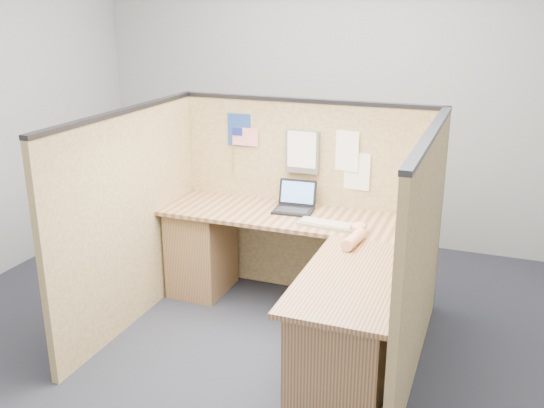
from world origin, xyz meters
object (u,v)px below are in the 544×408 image
at_px(laptop, 296,203).
at_px(mouse, 359,230).
at_px(l_desk, 298,282).
at_px(keyboard, 328,225).

distance_m(laptop, mouse, 0.64).
bearing_deg(l_desk, mouse, 27.81).
distance_m(laptop, keyboard, 0.43).
distance_m(l_desk, laptop, 0.67).
relative_size(l_desk, mouse, 16.97).
xyz_separation_m(keyboard, mouse, (0.23, -0.06, 0.01)).
height_order(keyboard, mouse, mouse).
relative_size(l_desk, keyboard, 4.47).
bearing_deg(l_desk, keyboard, 61.48).
distance_m(l_desk, mouse, 0.54).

